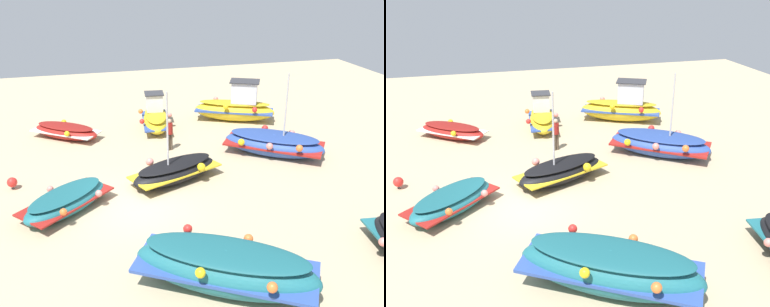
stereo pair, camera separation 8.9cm
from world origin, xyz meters
TOP-DOWN VIEW (x-y plane):
  - ground_plane at (0.00, 0.00)m, footprint 47.08×47.08m
  - fishing_boat_0 at (8.50, -2.30)m, footprint 3.81×1.97m
  - fishing_boat_1 at (0.22, 2.70)m, footprint 3.63×3.81m
  - fishing_boat_2 at (-5.50, -1.70)m, footprint 4.36×5.56m
  - fishing_boat_4 at (1.64, -1.88)m, footprint 3.01×4.40m
  - fishing_boat_5 at (8.58, -7.21)m, footprint 3.51×4.99m
  - fishing_boat_6 at (3.22, -7.21)m, footprint 4.38×5.03m
  - fishing_boat_7 at (8.19, 2.68)m, footprint 3.38×3.91m
  - person_walking at (5.11, -2.40)m, footprint 0.32×0.32m
  - mooring_buoy_0 at (2.67, 4.89)m, footprint 0.42×0.42m

SIDE VIEW (x-z plane):
  - ground_plane at x=0.00m, z-range 0.00..0.00m
  - mooring_buoy_0 at x=2.67m, z-range 0.05..0.58m
  - fishing_boat_7 at x=8.19m, z-range 0.02..0.79m
  - fishing_boat_1 at x=0.22m, z-range 0.02..0.87m
  - fishing_boat_4 at x=1.64m, z-range -1.55..2.53m
  - fishing_boat_6 at x=3.22m, z-range -1.50..2.67m
  - fishing_boat_0 at x=8.50m, z-range -0.36..1.62m
  - fishing_boat_2 at x=-5.50m, z-range 0.03..1.46m
  - fishing_boat_5 at x=8.58m, z-range -0.41..2.09m
  - person_walking at x=5.11m, z-range 0.13..1.79m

